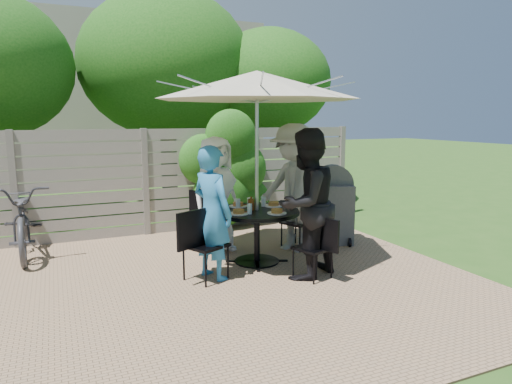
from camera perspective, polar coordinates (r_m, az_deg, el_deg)
name	(u,v)px	position (r m, az deg, el deg)	size (l,w,h in m)	color
backyard_envelope	(103,98)	(15.21, -18.61, 11.03)	(60.00, 60.00, 5.00)	#2A5119
patio_table	(257,226)	(6.36, 0.10, -4.31)	(1.54, 1.54, 0.76)	black
umbrella	(257,85)	(6.20, 0.11, 13.17)	(3.60, 3.60, 2.64)	silver
chair_back	(210,233)	(7.09, -5.73, -5.09)	(0.60, 0.68, 0.91)	black
person_back	(216,195)	(6.87, -5.04, -0.38)	(0.86, 0.56, 1.76)	white
chair_left	(205,259)	(5.78, -6.39, -8.38)	(0.71, 0.60, 0.94)	black
person_left	(212,213)	(5.72, -5.48, -2.66)	(0.62, 0.41, 1.70)	teal
chair_front	(313,260)	(5.86, 7.18, -8.48)	(0.50, 0.63, 0.83)	black
person_front	(306,204)	(5.76, 6.24, -1.54)	(0.93, 0.72, 1.91)	black
chair_right	(298,233)	(7.15, 5.31, -5.08)	(0.66, 0.54, 0.86)	black
person_right	(294,188)	(6.91, 4.72, 0.45)	(1.26, 0.72, 1.94)	#9C9B98
plate_back	(238,205)	(6.55, -2.24, -1.63)	(0.26, 0.26, 0.06)	white
plate_left	(239,212)	(6.05, -2.18, -2.55)	(0.26, 0.26, 0.06)	white
plate_front	(277,212)	(6.08, 2.63, -2.50)	(0.26, 0.26, 0.06)	white
plate_right	(274,205)	(6.58, 2.21, -1.59)	(0.26, 0.26, 0.06)	white
glass_back	(238,204)	(6.40, -2.25, -1.48)	(0.07, 0.07, 0.14)	silver
glass_left	(250,209)	(6.04, -0.81, -2.12)	(0.07, 0.07, 0.14)	silver
glass_right	(263,202)	(6.56, 0.94, -1.21)	(0.07, 0.07, 0.14)	silver
syrup_jug	(251,205)	(6.29, -0.60, -1.57)	(0.09, 0.09, 0.16)	#59280C
coffee_cup	(250,203)	(6.52, -0.74, -1.36)	(0.08, 0.08, 0.12)	#C6B293
bicycle	(24,219)	(7.60, -26.99, -2.98)	(0.73, 2.08, 1.09)	#333338
bbq_grill	(332,208)	(7.45, 9.50, -1.99)	(0.77, 0.69, 1.29)	#4F4F53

